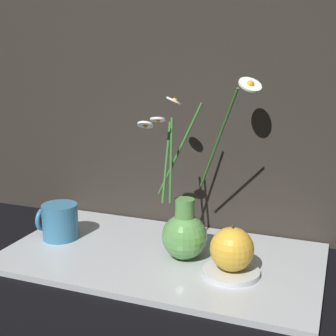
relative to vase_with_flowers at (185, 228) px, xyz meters
name	(u,v)px	position (x,y,z in m)	size (l,w,h in m)	color
ground_plane	(161,259)	(-0.05, 0.00, -0.08)	(6.00, 6.00, 0.00)	black
shelf	(161,257)	(-0.05, 0.00, -0.07)	(0.65, 0.36, 0.01)	#B2B7BC
vase_with_flowers	(185,228)	(0.00, 0.00, 0.00)	(0.23, 0.18, 0.36)	#59994C
yellow_mug	(58,222)	(-0.30, -0.01, -0.02)	(0.09, 0.08, 0.08)	teal
saucer_plate	(231,272)	(0.11, -0.04, -0.06)	(0.11, 0.11, 0.01)	silver
orange_fruit	(232,249)	(0.11, -0.04, -0.01)	(0.08, 0.08, 0.09)	gold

